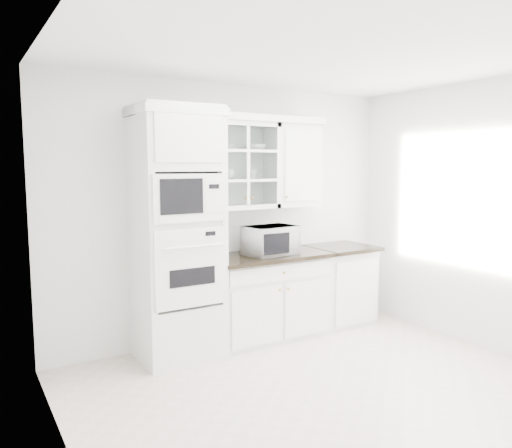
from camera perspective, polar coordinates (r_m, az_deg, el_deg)
ground at (r=4.32m, az=8.86°, el=-18.72°), size 4.00×3.50×0.01m
room_shell at (r=4.24m, az=5.54°, el=5.69°), size 4.00×3.50×2.70m
oven_column at (r=4.78m, az=-8.99°, el=-1.23°), size 0.76×0.68×2.40m
base_cabinet_run at (r=5.42m, az=1.27°, el=-8.16°), size 1.32×0.67×0.92m
extra_base_cabinet at (r=6.00m, az=9.41°, el=-6.77°), size 0.72×0.67×0.92m
upper_cabinet_glass at (r=5.22m, az=-1.83°, el=6.68°), size 0.80×0.33×0.90m
upper_cabinet_solid at (r=5.58m, az=4.25°, el=6.67°), size 0.55×0.33×0.90m
crown_molding at (r=5.17m, az=-2.75°, el=12.06°), size 2.14×0.38×0.07m
countertop_microwave at (r=5.25m, az=1.57°, el=-1.85°), size 0.57×0.49×0.30m
bowl_a at (r=5.15m, az=-3.59°, el=8.77°), size 0.29×0.29×0.06m
bowl_b at (r=5.31m, az=-0.00°, el=8.76°), size 0.23×0.23×0.06m
cup_a at (r=5.14m, az=-3.23°, el=5.73°), size 0.18×0.18×0.11m
cup_b at (r=5.28m, az=-0.50°, el=5.71°), size 0.13×0.13×0.10m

